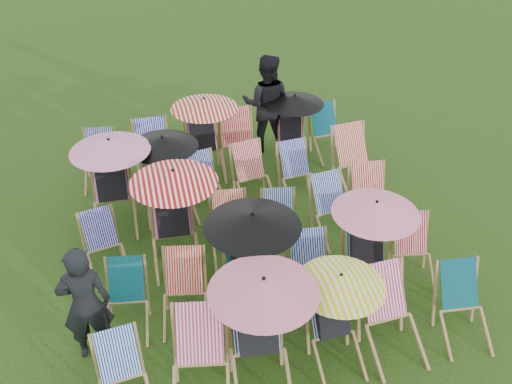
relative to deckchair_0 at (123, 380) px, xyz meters
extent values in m
plane|color=black|center=(1.98, 2.21, -0.41)|extent=(100.00, 100.00, 0.00)
cube|color=#0732A0|center=(-0.03, 0.22, 0.16)|extent=(0.47, 0.37, 0.51)
cube|color=#CF2963|center=(0.88, 0.19, 0.27)|extent=(0.58, 0.47, 0.62)
cube|color=#070E97|center=(1.52, 0.20, 0.28)|extent=(0.55, 0.43, 0.63)
cube|color=black|center=(1.51, 0.15, 0.28)|extent=(0.47, 0.49, 0.66)
sphere|color=tan|center=(1.52, 0.26, 0.63)|extent=(0.23, 0.23, 0.23)
cylinder|color=black|center=(1.58, 0.10, 0.57)|extent=(0.03, 0.03, 0.77)
cone|color=#DA6F85|center=(1.58, 0.10, 0.92)|extent=(1.21, 1.21, 0.19)
cube|color=#0817A7|center=(2.42, 0.25, 0.18)|extent=(0.46, 0.35, 0.53)
cube|color=black|center=(2.42, 0.20, 0.18)|extent=(0.39, 0.40, 0.56)
sphere|color=tan|center=(2.41, 0.30, 0.47)|extent=(0.20, 0.20, 0.20)
cylinder|color=black|center=(2.48, 0.17, 0.43)|extent=(0.03, 0.03, 0.65)
cone|color=yellow|center=(2.48, 0.17, 0.73)|extent=(1.03, 1.03, 0.16)
cube|color=#CF296A|center=(3.12, 0.30, 0.28)|extent=(0.55, 0.42, 0.62)
cube|color=#095F25|center=(4.11, 0.26, 0.20)|extent=(0.50, 0.39, 0.55)
cube|color=#0B7436|center=(0.13, 1.39, 0.16)|extent=(0.48, 0.38, 0.52)
cube|color=red|center=(0.87, 1.34, 0.19)|extent=(0.51, 0.42, 0.55)
cube|color=#0A6C2C|center=(1.68, 1.33, 0.28)|extent=(0.58, 0.46, 0.63)
cube|color=black|center=(1.67, 1.27, 0.28)|extent=(0.50, 0.51, 0.66)
sphere|color=tan|center=(1.69, 1.38, 0.63)|extent=(0.23, 0.23, 0.23)
cylinder|color=black|center=(1.73, 1.22, 0.57)|extent=(0.03, 0.03, 0.77)
cone|color=black|center=(1.73, 1.22, 0.92)|extent=(1.21, 1.21, 0.19)
cube|color=#0827A7|center=(2.50, 1.30, 0.19)|extent=(0.49, 0.38, 0.55)
cube|color=#072A97|center=(3.30, 1.30, 0.24)|extent=(0.55, 0.45, 0.59)
cube|color=black|center=(3.29, 1.25, 0.24)|extent=(0.48, 0.49, 0.62)
sphere|color=tan|center=(3.31, 1.35, 0.56)|extent=(0.22, 0.22, 0.22)
cylinder|color=black|center=(3.34, 1.19, 0.51)|extent=(0.03, 0.03, 0.72)
cone|color=pink|center=(3.34, 1.19, 0.84)|extent=(1.13, 1.13, 0.17)
cube|color=red|center=(4.01, 1.35, 0.18)|extent=(0.50, 0.41, 0.53)
cube|color=#0F0797|center=(-0.17, 2.53, 0.15)|extent=(0.48, 0.40, 0.51)
cube|color=#F6317E|center=(0.86, 2.50, 0.29)|extent=(0.55, 0.41, 0.63)
cube|color=black|center=(0.86, 2.45, 0.29)|extent=(0.46, 0.48, 0.66)
sphere|color=tan|center=(0.86, 2.56, 0.64)|extent=(0.23, 0.23, 0.23)
cylinder|color=black|center=(0.92, 2.40, 0.58)|extent=(0.03, 0.03, 0.77)
cone|color=#BE090A|center=(0.92, 2.40, 0.93)|extent=(1.21, 1.21, 0.19)
cube|color=red|center=(1.67, 2.44, 0.20)|extent=(0.49, 0.38, 0.55)
cube|color=navy|center=(2.41, 2.40, 0.16)|extent=(0.48, 0.39, 0.51)
cube|color=#0820A6|center=(3.23, 2.53, 0.21)|extent=(0.51, 0.40, 0.56)
cube|color=red|center=(3.89, 2.56, 0.24)|extent=(0.53, 0.41, 0.59)
cube|color=#E92E7A|center=(0.05, 3.61, 0.28)|extent=(0.53, 0.40, 0.62)
cube|color=black|center=(0.05, 3.55, 0.28)|extent=(0.45, 0.46, 0.65)
sphere|color=tan|center=(0.06, 3.66, 0.62)|extent=(0.23, 0.23, 0.23)
cylinder|color=black|center=(0.12, 3.51, 0.57)|extent=(0.03, 0.03, 0.76)
cone|color=pink|center=(0.12, 3.51, 0.91)|extent=(1.20, 1.20, 0.19)
cube|color=#F13074|center=(0.84, 3.71, 0.22)|extent=(0.50, 0.38, 0.57)
cube|color=black|center=(0.84, 3.66, 0.22)|extent=(0.42, 0.43, 0.60)
sphere|color=tan|center=(0.85, 3.76, 0.54)|extent=(0.21, 0.21, 0.21)
cylinder|color=black|center=(0.90, 3.62, 0.49)|extent=(0.03, 0.03, 0.70)
cone|color=black|center=(0.90, 3.62, 0.81)|extent=(1.10, 1.10, 0.17)
cube|color=#0710A2|center=(1.44, 3.65, 0.19)|extent=(0.51, 0.41, 0.54)
cube|color=#BF0609|center=(2.27, 3.73, 0.21)|extent=(0.52, 0.41, 0.56)
cube|color=#070EA5|center=(3.03, 3.63, 0.19)|extent=(0.49, 0.38, 0.54)
cube|color=red|center=(4.05, 3.68, 0.29)|extent=(0.57, 0.44, 0.63)
cube|color=#061A8E|center=(-0.10, 4.85, 0.20)|extent=(0.50, 0.39, 0.55)
cube|color=#080EA9|center=(0.78, 4.77, 0.27)|extent=(0.52, 0.38, 0.61)
cube|color=red|center=(1.66, 4.75, 0.25)|extent=(0.51, 0.37, 0.60)
cube|color=black|center=(1.67, 4.70, 0.25)|extent=(0.42, 0.44, 0.63)
sphere|color=tan|center=(1.66, 4.80, 0.58)|extent=(0.22, 0.22, 0.22)
cylinder|color=black|center=(1.73, 4.65, 0.53)|extent=(0.03, 0.03, 0.73)
cone|color=red|center=(1.73, 4.65, 0.87)|extent=(1.15, 1.15, 0.18)
cube|color=red|center=(2.29, 4.76, 0.29)|extent=(0.55, 0.42, 0.63)
cube|color=red|center=(3.31, 4.77, 0.19)|extent=(0.51, 0.42, 0.54)
cube|color=black|center=(3.30, 4.72, 0.19)|extent=(0.45, 0.46, 0.57)
sphere|color=tan|center=(3.32, 4.82, 0.49)|extent=(0.20, 0.20, 0.20)
cylinder|color=black|center=(3.35, 4.68, 0.44)|extent=(0.03, 0.03, 0.66)
cone|color=black|center=(3.35, 4.68, 0.74)|extent=(1.04, 1.04, 0.16)
cube|color=#0B7643|center=(3.98, 4.83, 0.21)|extent=(0.49, 0.38, 0.56)
imported|color=black|center=(-0.32, 0.84, 0.39)|extent=(0.59, 0.39, 1.61)
imported|color=black|center=(2.94, 5.09, 0.52)|extent=(1.09, 0.97, 1.86)
camera|label=1|loc=(0.44, -4.10, 5.11)|focal=40.00mm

